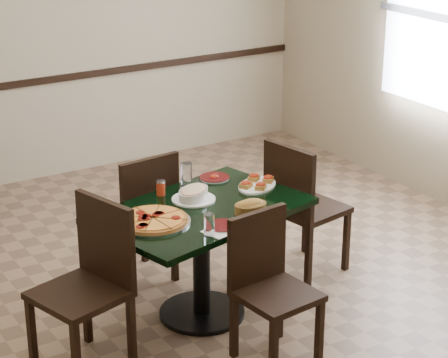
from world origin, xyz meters
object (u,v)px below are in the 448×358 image
chair_far (142,212)px  lasagna_casserole (193,193)px  pepperoni_pizza (153,220)px  chair_near (268,279)px  bread_basket (250,207)px  chair_left (91,276)px  chair_right (300,201)px  bruschetta_platter (257,183)px  main_table (201,235)px

chair_far → lasagna_casserole: size_ratio=3.19×
pepperoni_pizza → chair_far: bearing=69.6°
chair_near → bread_basket: chair_near is taller
chair_near → chair_left: 1.01m
chair_right → bruschetta_platter: chair_right is taller
chair_near → bruschetta_platter: (0.39, 0.72, 0.28)m
main_table → chair_far: size_ratio=1.53×
pepperoni_pizza → lasagna_casserole: (0.38, 0.18, 0.03)m
chair_far → chair_near: (0.22, -1.19, -0.04)m
main_table → pepperoni_pizza: 0.41m
chair_left → bruschetta_platter: (1.30, 0.26, 0.21)m
main_table → lasagna_casserole: bearing=66.6°
chair_left → chair_right: bearing=84.1°
main_table → chair_far: 0.61m
chair_far → chair_right: 1.09m
main_table → pepperoni_pizza: (-0.36, -0.05, 0.20)m
chair_right → pepperoni_pizza: 1.28m
chair_right → pepperoni_pizza: bearing=89.5°
main_table → chair_near: size_ratio=1.63×
chair_far → chair_near: 1.21m
pepperoni_pizza → lasagna_casserole: bearing=25.0°
chair_far → pepperoni_pizza: size_ratio=2.10×
chair_left → bread_basket: 1.05m
chair_right → bread_basket: (-0.67, -0.39, 0.25)m
main_table → pepperoni_pizza: size_ratio=3.20×
chair_far → bruschetta_platter: bearing=135.5°
chair_near → chair_far: bearing=93.8°
main_table → chair_left: chair_left is taller
chair_right → lasagna_casserole: size_ratio=3.26×
chair_near → bread_basket: (0.12, 0.37, 0.30)m
chair_near → bread_basket: bearing=66.1°
chair_far → chair_left: 1.00m
chair_near → pepperoni_pizza: 0.77m
main_table → bruschetta_platter: size_ratio=3.61×
chair_left → chair_near: bearing=46.9°
bruschetta_platter → lasagna_casserole: bearing=144.8°
chair_near → lasagna_casserole: bearing=89.5°
chair_right → pepperoni_pizza: chair_right is taller
main_table → chair_right: size_ratio=1.49×
main_table → chair_right: chair_right is taller
main_table → chair_near: (0.10, -0.60, -0.07)m
pepperoni_pizza → bruschetta_platter: size_ratio=1.13×
chair_left → bruschetta_platter: chair_left is taller
chair_near → pepperoni_pizza: bearing=123.0°
pepperoni_pizza → main_table: bearing=7.2°
pepperoni_pizza → bread_basket: size_ratio=2.07×
chair_right → chair_left: (-1.69, -0.30, 0.01)m
chair_left → lasagna_casserole: 0.90m
bread_basket → chair_left: bearing=-179.7°
chair_left → pepperoni_pizza: size_ratio=2.19×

